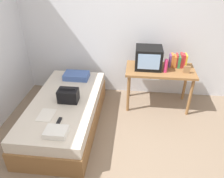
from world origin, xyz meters
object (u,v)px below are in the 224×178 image
object	(u,v)px
magazine	(46,115)
folded_towel	(56,132)
picture_frame	(187,70)
water_bottle	(166,66)
remote_dark	(59,121)
tv	(148,58)
desk	(160,74)
pillow	(76,76)
bed	(66,113)
handbag	(68,95)
book_row	(178,61)

from	to	relation	value
magazine	folded_towel	distance (m)	0.44
folded_towel	picture_frame	bearing A→B (deg)	37.66
water_bottle	remote_dark	xyz separation A→B (m)	(-1.47, -1.14, -0.36)
picture_frame	remote_dark	world-z (taller)	picture_frame
picture_frame	tv	bearing A→B (deg)	166.84
desk	picture_frame	bearing A→B (deg)	-15.63
desk	magazine	xyz separation A→B (m)	(-1.63, -1.13, -0.16)
picture_frame	pillow	size ratio (longest dim) A/B	0.29
pillow	folded_towel	world-z (taller)	pillow
bed	desk	size ratio (longest dim) A/B	1.72
desk	handbag	bearing A→B (deg)	-151.93
desk	handbag	world-z (taller)	desk
book_row	handbag	world-z (taller)	book_row
desk	tv	distance (m)	0.35
tv	remote_dark	size ratio (longest dim) A/B	2.82
book_row	water_bottle	bearing A→B (deg)	-134.10
desk	pillow	bearing A→B (deg)	-178.96
water_bottle	pillow	distance (m)	1.57
book_row	handbag	bearing A→B (deg)	-152.79
magazine	folded_towel	size ratio (longest dim) A/B	1.04
water_bottle	desk	bearing A→B (deg)	121.49
water_bottle	handbag	xyz separation A→B (m)	(-1.48, -0.64, -0.27)
tv	pillow	size ratio (longest dim) A/B	1.00
desk	folded_towel	bearing A→B (deg)	-132.58
desk	water_bottle	xyz separation A→B (m)	(0.07, -0.11, 0.21)
tv	folded_towel	world-z (taller)	tv
bed	magazine	size ratio (longest dim) A/B	6.90
bed	tv	bearing A→B (deg)	30.92
handbag	remote_dark	world-z (taller)	handbag
magazine	folded_towel	world-z (taller)	folded_towel
tv	pillow	bearing A→B (deg)	-177.35
book_row	pillow	bearing A→B (deg)	-175.07
desk	remote_dark	bearing A→B (deg)	-138.30
desk	folded_towel	size ratio (longest dim) A/B	4.14
remote_dark	magazine	bearing A→B (deg)	151.11
bed	remote_dark	bearing A→B (deg)	-80.46
bed	book_row	distance (m)	2.08
picture_frame	magazine	bearing A→B (deg)	-153.55
tv	magazine	world-z (taller)	tv
water_bottle	remote_dark	distance (m)	1.90
tv	handbag	distance (m)	1.47
handbag	picture_frame	bearing A→B (deg)	19.30
pillow	remote_dark	xyz separation A→B (m)	(0.07, -1.23, -0.04)
tv	water_bottle	size ratio (longest dim) A/B	1.96
tv	folded_towel	xyz separation A→B (m)	(-1.15, -1.51, -0.40)
desk	tv	bearing A→B (deg)	171.69
desk	book_row	world-z (taller)	book_row
bed	handbag	xyz separation A→B (m)	(0.08, -0.02, 0.35)
desk	tv	xyz separation A→B (m)	(-0.21, 0.03, 0.27)
bed	water_bottle	bearing A→B (deg)	21.78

